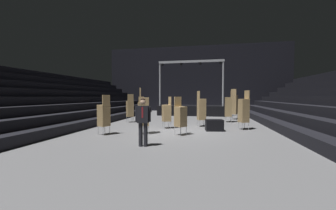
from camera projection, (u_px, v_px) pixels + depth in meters
name	position (u px, v px, depth m)	size (l,w,h in m)	color
ground_plane	(176.00, 133.00, 10.38)	(22.00, 30.00, 0.10)	slate
arena_end_wall	(195.00, 79.00, 24.91)	(22.00, 0.30, 8.00)	black
bleacher_bank_left	(54.00, 97.00, 12.84)	(6.00, 24.00, 3.60)	black
stage_riser	(191.00, 109.00, 19.89)	(6.31, 2.90, 5.12)	black
man_with_tie	(143.00, 119.00, 7.27)	(0.57, 0.28, 1.75)	black
chair_stack_front_left	(167.00, 112.00, 11.46)	(0.59, 0.59, 1.79)	#B2B5BA
chair_stack_front_right	(234.00, 104.00, 15.95)	(0.59, 0.59, 2.39)	#B2B5BA
chair_stack_mid_left	(130.00, 108.00, 14.13)	(0.61, 0.61, 1.96)	#B2B5BA
chair_stack_mid_right	(244.00, 110.00, 10.98)	(0.58, 0.58, 2.14)	#B2B5BA
chair_stack_mid_centre	(180.00, 116.00, 9.44)	(0.62, 0.62, 1.79)	#B2B5BA
chair_stack_rear_left	(228.00, 106.00, 14.20)	(0.44, 0.44, 2.22)	#B2B5BA
chair_stack_rear_right	(104.00, 115.00, 9.55)	(0.58, 0.58, 1.88)	#B2B5BA
chair_stack_rear_centre	(144.00, 111.00, 9.75)	(0.55, 0.55, 2.22)	#B2B5BA
chair_stack_aisle_left	(201.00, 109.00, 12.13)	(0.57, 0.57, 2.14)	#B2B5BA
chair_stack_aisle_right	(141.00, 108.00, 16.12)	(0.52, 0.52, 1.79)	#B2B5BA
equipment_road_case	(214.00, 125.00, 10.64)	(0.90, 0.60, 0.59)	black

